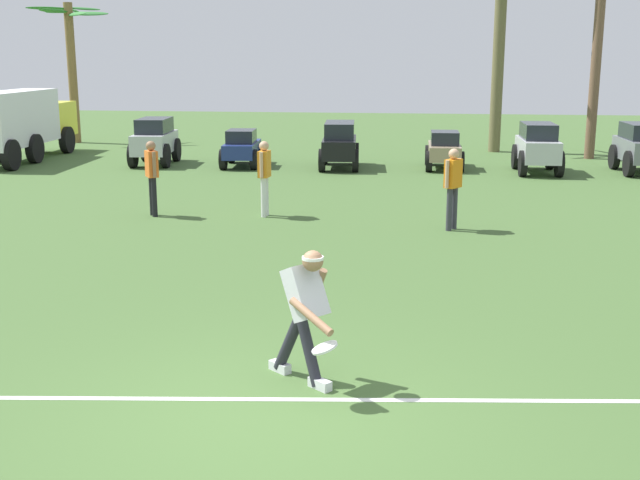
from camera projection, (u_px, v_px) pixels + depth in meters
ground_plane at (266, 420)px, 7.38m from camera, size 80.00×80.00×0.00m
field_line_paint at (275, 399)px, 7.80m from camera, size 19.50×2.36×0.01m
frisbee_thrower at (305, 308)px, 8.04m from camera, size 0.80×0.91×1.41m
frisbee_in_flight at (325, 348)px, 7.60m from camera, size 0.28×0.29×0.12m
teammate_near_sideline at (264, 171)px, 16.47m from camera, size 0.23×0.50×1.56m
teammate_midfield at (453, 181)px, 15.16m from camera, size 0.36×0.45×1.56m
teammate_deep at (152, 171)px, 16.50m from camera, size 0.36×0.45×1.56m
parked_car_slot_a at (155, 140)px, 24.42m from camera, size 1.38×2.44×1.40m
parked_car_slot_b at (242, 147)px, 24.02m from camera, size 1.25×2.27×1.10m
parked_car_slot_c at (340, 143)px, 23.68m from camera, size 1.32×2.47×1.34m
parked_car_slot_d at (444, 149)px, 23.54m from camera, size 1.11×2.21×1.10m
parked_car_slot_e at (538, 147)px, 22.66m from camera, size 1.20×2.37×1.40m
parked_car_slot_f at (640, 147)px, 22.61m from camera, size 1.24×2.38×1.40m
box_truck at (23, 121)px, 25.19m from camera, size 1.67×5.96×2.20m
palm_tree_far_left at (71, 57)px, 29.94m from camera, size 2.92×3.43×5.17m
palm_tree_left_of_centre at (499, 46)px, 26.99m from camera, size 3.64×3.25×6.14m
palm_tree_right_of_centre at (597, 38)px, 25.10m from camera, size 3.62×3.26×6.21m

